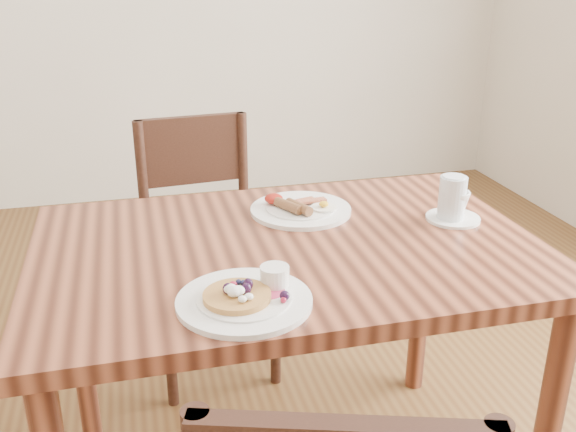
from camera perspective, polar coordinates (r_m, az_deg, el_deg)
The scene contains 6 objects.
dining_table at distance 1.58m, azimuth 0.00°, elevation -5.69°, with size 1.20×0.80×0.75m.
chair_far at distance 2.24m, azimuth -7.46°, elevation -1.64°, with size 0.46×0.46×0.88m.
pancake_plate at distance 1.28m, azimuth -3.71°, elevation -7.17°, with size 0.27×0.27×0.06m.
breakfast_plate at distance 1.72m, azimuth 1.01°, elevation 0.68°, with size 0.27×0.27×0.04m.
teacup_saucer at distance 1.71m, azimuth 14.53°, elevation 0.74°, with size 0.14×0.14×0.08m.
water_glass at distance 1.70m, azimuth 14.37°, elevation 1.48°, with size 0.07×0.07×0.12m, color silver.
Camera 1 is at (-0.34, -1.36, 1.38)m, focal length 40.00 mm.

